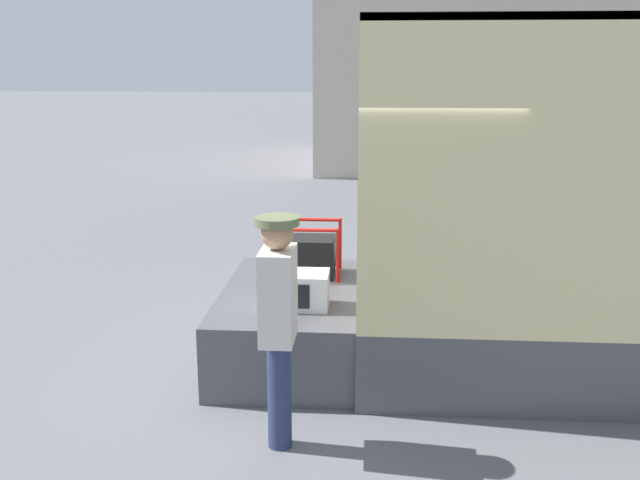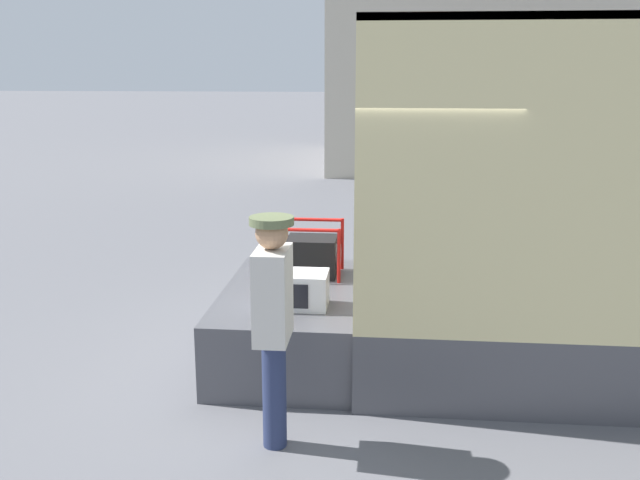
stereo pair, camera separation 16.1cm
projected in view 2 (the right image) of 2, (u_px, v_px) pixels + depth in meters
name	position (u px, v px, depth m)	size (l,w,h in m)	color
ground_plane	(358.00, 357.00, 7.06)	(160.00, 160.00, 0.00)	slate
tailgate_deck	(292.00, 322.00, 7.04)	(1.32, 2.30, 0.69)	#4C4C51
microwave	(297.00, 290.00, 6.42)	(0.55, 0.40, 0.32)	white
portable_generator	(314.00, 256.00, 7.39)	(0.63, 0.54, 0.56)	black
worker_person	(273.00, 308.00, 5.16)	(0.32, 0.44, 1.77)	navy
house_backdrop	(499.00, 4.00, 20.73)	(9.96, 8.32, 9.02)	beige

